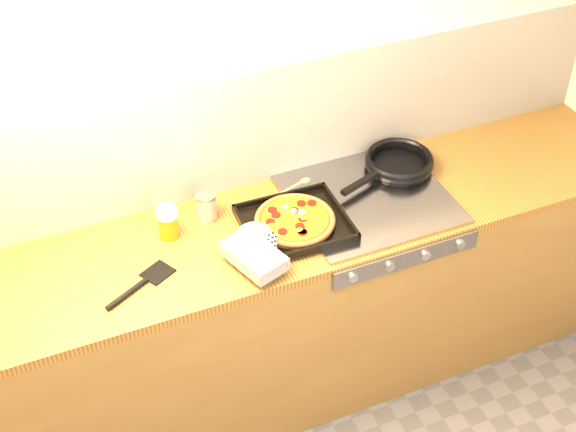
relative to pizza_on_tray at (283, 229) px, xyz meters
name	(u,v)px	position (x,y,z in m)	size (l,w,h in m)	color
room_shell	(232,134)	(-0.06, 0.36, 0.21)	(3.20, 3.20, 3.20)	white
counter_run	(264,313)	(-0.06, 0.07, -0.49)	(3.20, 0.62, 0.90)	brown
stovetop	(369,199)	(0.39, 0.07, -0.04)	(0.60, 0.56, 0.02)	gray
pizza_on_tray	(283,229)	(0.00, 0.00, 0.00)	(0.51, 0.44, 0.07)	black
frying_pan	(398,163)	(0.59, 0.20, 0.00)	(0.49, 0.36, 0.05)	black
tomato_can	(206,207)	(-0.22, 0.22, 0.01)	(0.10, 0.10, 0.11)	#AF0F0E
juice_glass	(168,222)	(-0.38, 0.18, 0.02)	(0.10, 0.10, 0.13)	orange
wooden_spoon	(288,190)	(0.12, 0.24, -0.03)	(0.29, 0.12, 0.02)	#AB8148
black_spatula	(140,285)	(-0.55, -0.04, -0.03)	(0.27, 0.18, 0.02)	black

